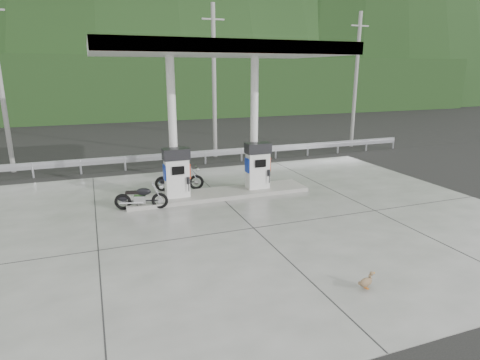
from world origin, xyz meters
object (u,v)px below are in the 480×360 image
object	(u,v)px
gas_pump_right	(258,166)
duck	(366,282)
motorcycle_left	(141,198)
motorcycle_right	(179,180)
gas_pump_left	(177,173)

from	to	relation	value
gas_pump_right	duck	world-z (taller)	gas_pump_right
duck	gas_pump_right	bearing A→B (deg)	71.49
motorcycle_left	motorcycle_right	distance (m)	2.48
motorcycle_left	duck	bearing A→B (deg)	-45.87
gas_pump_left	motorcycle_left	size ratio (longest dim) A/B	1.05
gas_pump_left	motorcycle_right	xyz separation A→B (m)	(0.35, 1.27, -0.62)
motorcycle_left	duck	size ratio (longest dim) A/B	3.89
gas_pump_left	motorcycle_left	world-z (taller)	gas_pump_left
gas_pump_left	gas_pump_right	size ratio (longest dim) A/B	1.00
duck	gas_pump_left	bearing A→B (deg)	94.84
gas_pump_right	motorcycle_left	xyz separation A→B (m)	(-4.58, -0.51, -0.65)
motorcycle_right	duck	size ratio (longest dim) A/B	4.11
gas_pump_left	motorcycle_right	world-z (taller)	gas_pump_left
gas_pump_right	motorcycle_right	world-z (taller)	gas_pump_right
motorcycle_left	motorcycle_right	bearing A→B (deg)	61.18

